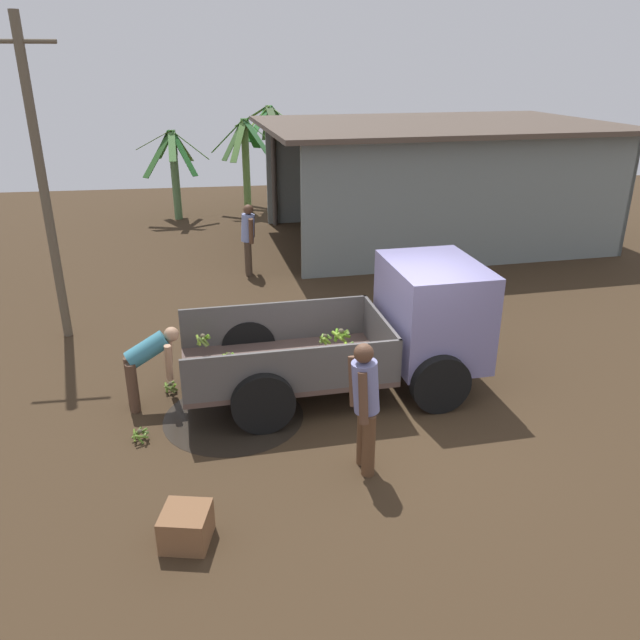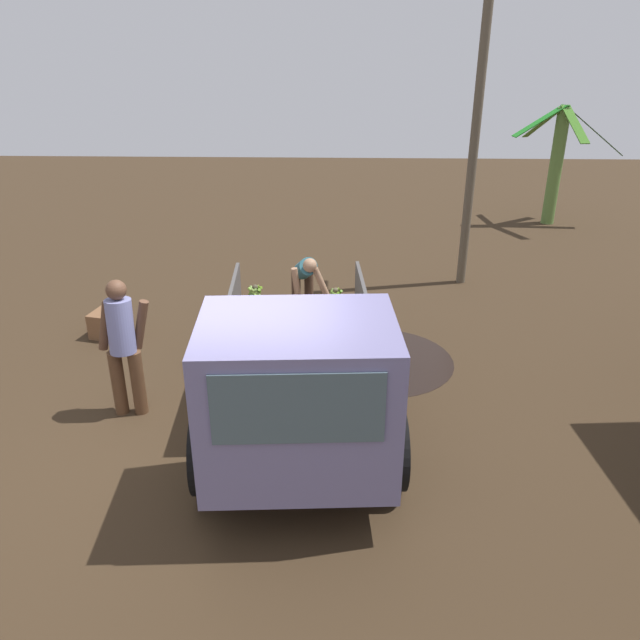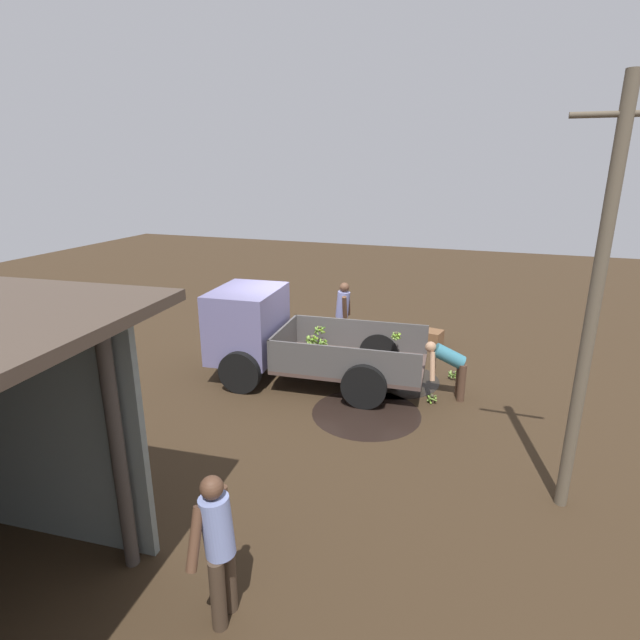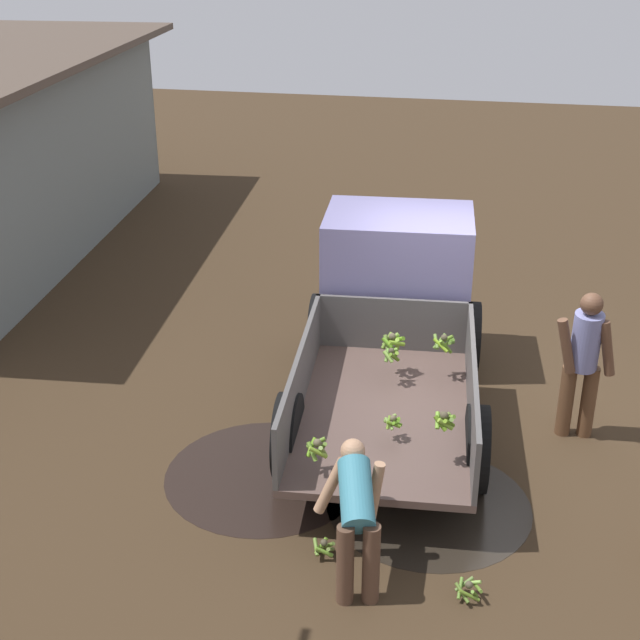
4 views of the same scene
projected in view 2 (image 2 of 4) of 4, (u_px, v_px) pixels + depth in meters
ground at (228, 445)px, 7.07m from camera, size 36.00×36.00×0.00m
mud_patch_0 at (381, 360)px, 8.89m from camera, size 2.04×2.04×0.01m
mud_patch_1 at (265, 353)px, 9.10m from camera, size 1.99×1.99×0.01m
cargo_truck at (298, 385)px, 6.31m from camera, size 4.59×2.33×1.93m
utility_pole at (476, 127)px, 10.53m from camera, size 1.13×0.16×5.43m
banana_palm_2 at (557, 163)px, 14.73m from camera, size 2.15×2.54×2.77m
person_foreground_visitor at (123, 342)px, 7.32m from camera, size 0.38×0.66×1.71m
person_worker_loading at (305, 278)px, 9.86m from camera, size 0.83×0.68×1.18m
banana_bunch_on_ground_0 at (325, 321)px, 9.88m from camera, size 0.21×0.22×0.18m
banana_bunch_on_ground_1 at (246, 311)px, 10.19m from camera, size 0.25×0.24×0.19m
wooden_crate_0 at (110, 323)px, 9.57m from camera, size 0.58×0.58×0.39m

